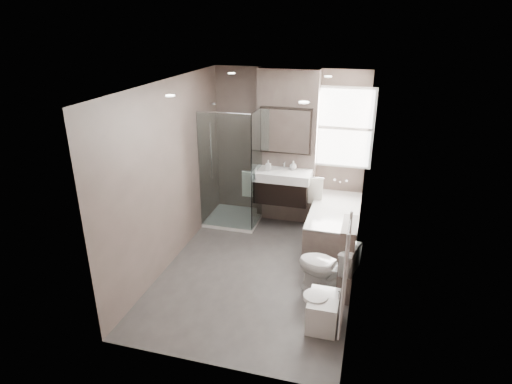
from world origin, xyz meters
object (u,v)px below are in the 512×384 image
(toilet, at_px, (326,267))
(bidet, at_px, (323,311))
(bathtub, at_px, (334,224))
(vanity, at_px, (282,186))

(toilet, distance_m, bidet, 0.68)
(bathtub, xyz_separation_m, bidet, (0.09, -2.07, -0.11))
(vanity, distance_m, bathtub, 1.07)
(vanity, relative_size, bathtub, 0.59)
(bathtub, distance_m, toilet, 1.41)
(bathtub, height_order, bidet, bathtub)
(vanity, height_order, bidet, vanity)
(toilet, xyz_separation_m, bidet, (0.04, -0.66, -0.18))
(vanity, height_order, toilet, vanity)
(vanity, bearing_deg, bidet, -67.03)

